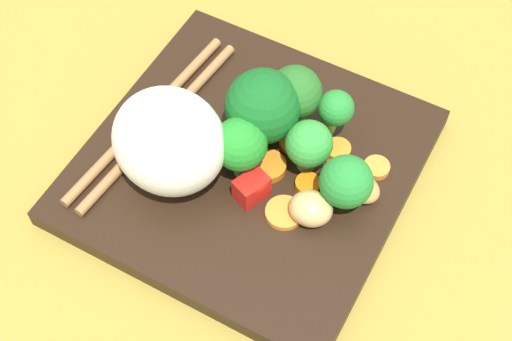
{
  "coord_description": "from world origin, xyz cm",
  "views": [
    {
      "loc": [
        30.46,
        17.61,
        53.09
      ],
      "look_at": [
        1.8,
        1.72,
        3.77
      ],
      "focal_mm": 52.05,
      "sensor_mm": 36.0,
      "label": 1
    }
  ],
  "objects_px": {
    "rice_mound": "(169,141)",
    "carrot_slice_4": "(284,213)",
    "square_plate": "(249,166)",
    "broccoli_floret_3": "(266,108)",
    "chopstick_pair": "(153,121)"
  },
  "relations": [
    {
      "from": "rice_mound",
      "to": "broccoli_floret_3",
      "type": "xyz_separation_m",
      "value": [
        -0.06,
        0.05,
        0.0
      ]
    },
    {
      "from": "rice_mound",
      "to": "carrot_slice_4",
      "type": "bearing_deg",
      "value": 94.54
    },
    {
      "from": "chopstick_pair",
      "to": "square_plate",
      "type": "bearing_deg",
      "value": 98.97
    },
    {
      "from": "broccoli_floret_3",
      "to": "chopstick_pair",
      "type": "xyz_separation_m",
      "value": [
        0.03,
        -0.09,
        -0.04
      ]
    },
    {
      "from": "square_plate",
      "to": "rice_mound",
      "type": "height_order",
      "value": "rice_mound"
    },
    {
      "from": "square_plate",
      "to": "rice_mound",
      "type": "bearing_deg",
      "value": -50.19
    },
    {
      "from": "carrot_slice_4",
      "to": "rice_mound",
      "type": "bearing_deg",
      "value": -85.46
    },
    {
      "from": "square_plate",
      "to": "rice_mound",
      "type": "xyz_separation_m",
      "value": [
        0.04,
        -0.05,
        0.05
      ]
    },
    {
      "from": "rice_mound",
      "to": "broccoli_floret_3",
      "type": "height_order",
      "value": "rice_mound"
    },
    {
      "from": "broccoli_floret_3",
      "to": "chopstick_pair",
      "type": "height_order",
      "value": "broccoli_floret_3"
    },
    {
      "from": "rice_mound",
      "to": "chopstick_pair",
      "type": "xyz_separation_m",
      "value": [
        -0.03,
        -0.04,
        -0.04
      ]
    },
    {
      "from": "square_plate",
      "to": "chopstick_pair",
      "type": "relative_size",
      "value": 1.23
    },
    {
      "from": "rice_mound",
      "to": "carrot_slice_4",
      "type": "relative_size",
      "value": 3.05
    },
    {
      "from": "broccoli_floret_3",
      "to": "rice_mound",
      "type": "bearing_deg",
      "value": -38.41
    },
    {
      "from": "square_plate",
      "to": "broccoli_floret_3",
      "type": "relative_size",
      "value": 3.37
    }
  ]
}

